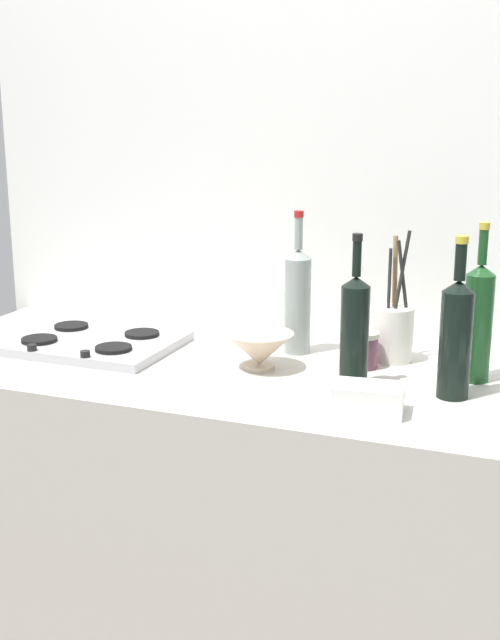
{
  "coord_description": "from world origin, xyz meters",
  "views": [
    {
      "loc": [
        0.68,
        -1.77,
        1.5
      ],
      "look_at": [
        0.0,
        0.0,
        1.02
      ],
      "focal_mm": 45.53,
      "sensor_mm": 36.0,
      "label": 1
    }
  ],
  "objects_px": {
    "wine_bottle_leftmost": "(456,336)",
    "butter_dish": "(368,399)",
    "condiment_jar_front": "(363,350)",
    "wine_bottle_mid_left": "(478,321)",
    "wine_bottle_rightmost": "(298,299)",
    "utensil_crock": "(394,331)",
    "wine_bottle_mid_right": "(355,330)",
    "mixing_bowl": "(260,349)",
    "stovetop_hob": "(91,342)"
  },
  "relations": [
    {
      "from": "wine_bottle_leftmost",
      "to": "butter_dish",
      "type": "height_order",
      "value": "wine_bottle_leftmost"
    },
    {
      "from": "condiment_jar_front",
      "to": "wine_bottle_mid_left",
      "type": "bearing_deg",
      "value": -0.85
    },
    {
      "from": "butter_dish",
      "to": "condiment_jar_front",
      "type": "height_order",
      "value": "condiment_jar_front"
    },
    {
      "from": "wine_bottle_rightmost",
      "to": "utensil_crock",
      "type": "xyz_separation_m",
      "value": [
        0.25,
        0.02,
        -0.07
      ]
    },
    {
      "from": "wine_bottle_mid_left",
      "to": "condiment_jar_front",
      "type": "xyz_separation_m",
      "value": [
        -0.26,
        0.0,
        -0.1
      ]
    },
    {
      "from": "wine_bottle_mid_right",
      "to": "mixing_bowl",
      "type": "xyz_separation_m",
      "value": [
        -0.25,
        0.05,
        -0.09
      ]
    },
    {
      "from": "wine_bottle_mid_left",
      "to": "wine_bottle_mid_right",
      "type": "height_order",
      "value": "wine_bottle_mid_left"
    },
    {
      "from": "wine_bottle_mid_left",
      "to": "condiment_jar_front",
      "type": "relative_size",
      "value": 4.13
    },
    {
      "from": "stovetop_hob",
      "to": "wine_bottle_mid_left",
      "type": "distance_m",
      "value": 0.99
    },
    {
      "from": "wine_bottle_rightmost",
      "to": "butter_dish",
      "type": "xyz_separation_m",
      "value": [
        0.27,
        -0.37,
        -0.11
      ]
    },
    {
      "from": "condiment_jar_front",
      "to": "mixing_bowl",
      "type": "bearing_deg",
      "value": -157.05
    },
    {
      "from": "wine_bottle_mid_left",
      "to": "utensil_crock",
      "type": "relative_size",
      "value": 1.12
    },
    {
      "from": "wine_bottle_rightmost",
      "to": "mixing_bowl",
      "type": "xyz_separation_m",
      "value": [
        -0.04,
        -0.17,
        -0.09
      ]
    },
    {
      "from": "mixing_bowl",
      "to": "utensil_crock",
      "type": "relative_size",
      "value": 0.51
    },
    {
      "from": "wine_bottle_leftmost",
      "to": "utensil_crock",
      "type": "height_order",
      "value": "wine_bottle_leftmost"
    },
    {
      "from": "wine_bottle_rightmost",
      "to": "butter_dish",
      "type": "relative_size",
      "value": 2.54
    },
    {
      "from": "stovetop_hob",
      "to": "wine_bottle_leftmost",
      "type": "distance_m",
      "value": 0.96
    },
    {
      "from": "wine_bottle_leftmost",
      "to": "condiment_jar_front",
      "type": "relative_size",
      "value": 3.98
    },
    {
      "from": "butter_dish",
      "to": "utensil_crock",
      "type": "relative_size",
      "value": 0.44
    },
    {
      "from": "wine_bottle_rightmost",
      "to": "mixing_bowl",
      "type": "distance_m",
      "value": 0.19
    },
    {
      "from": "utensil_crock",
      "to": "condiment_jar_front",
      "type": "height_order",
      "value": "utensil_crock"
    },
    {
      "from": "wine_bottle_rightmost",
      "to": "condiment_jar_front",
      "type": "xyz_separation_m",
      "value": [
        0.19,
        -0.07,
        -0.1
      ]
    },
    {
      "from": "utensil_crock",
      "to": "wine_bottle_mid_left",
      "type": "bearing_deg",
      "value": -22.93
    },
    {
      "from": "utensil_crock",
      "to": "condiment_jar_front",
      "type": "relative_size",
      "value": 3.69
    },
    {
      "from": "wine_bottle_rightmost",
      "to": "wine_bottle_leftmost",
      "type": "bearing_deg",
      "value": -25.95
    },
    {
      "from": "wine_bottle_mid_left",
      "to": "mixing_bowl",
      "type": "height_order",
      "value": "wine_bottle_mid_left"
    },
    {
      "from": "stovetop_hob",
      "to": "utensil_crock",
      "type": "height_order",
      "value": "utensil_crock"
    },
    {
      "from": "wine_bottle_mid_left",
      "to": "stovetop_hob",
      "type": "bearing_deg",
      "value": -175.2
    },
    {
      "from": "wine_bottle_rightmost",
      "to": "butter_dish",
      "type": "height_order",
      "value": "wine_bottle_rightmost"
    },
    {
      "from": "mixing_bowl",
      "to": "utensil_crock",
      "type": "bearing_deg",
      "value": 32.32
    },
    {
      "from": "wine_bottle_rightmost",
      "to": "utensil_crock",
      "type": "relative_size",
      "value": 1.12
    },
    {
      "from": "wine_bottle_mid_right",
      "to": "utensil_crock",
      "type": "height_order",
      "value": "wine_bottle_mid_right"
    },
    {
      "from": "wine_bottle_mid_left",
      "to": "wine_bottle_mid_right",
      "type": "bearing_deg",
      "value": -149.77
    },
    {
      "from": "butter_dish",
      "to": "utensil_crock",
      "type": "distance_m",
      "value": 0.39
    },
    {
      "from": "condiment_jar_front",
      "to": "butter_dish",
      "type": "bearing_deg",
      "value": -74.61
    },
    {
      "from": "stovetop_hob",
      "to": "utensil_crock",
      "type": "distance_m",
      "value": 0.79
    },
    {
      "from": "stovetop_hob",
      "to": "mixing_bowl",
      "type": "xyz_separation_m",
      "value": [
        0.48,
        -0.01,
        0.04
      ]
    },
    {
      "from": "wine_bottle_leftmost",
      "to": "utensil_crock",
      "type": "relative_size",
      "value": 1.08
    },
    {
      "from": "wine_bottle_mid_left",
      "to": "wine_bottle_mid_right",
      "type": "relative_size",
      "value": 1.05
    },
    {
      "from": "wine_bottle_leftmost",
      "to": "wine_bottle_mid_right",
      "type": "distance_m",
      "value": 0.22
    },
    {
      "from": "wine_bottle_mid_right",
      "to": "condiment_jar_front",
      "type": "distance_m",
      "value": 0.18
    },
    {
      "from": "wine_bottle_leftmost",
      "to": "wine_bottle_mid_left",
      "type": "height_order",
      "value": "wine_bottle_mid_left"
    },
    {
      "from": "wine_bottle_mid_right",
      "to": "wine_bottle_rightmost",
      "type": "bearing_deg",
      "value": 133.13
    },
    {
      "from": "utensil_crock",
      "to": "condiment_jar_front",
      "type": "xyz_separation_m",
      "value": [
        -0.06,
        -0.08,
        -0.03
      ]
    },
    {
      "from": "butter_dish",
      "to": "condiment_jar_front",
      "type": "bearing_deg",
      "value": 105.39
    },
    {
      "from": "wine_bottle_mid_left",
      "to": "utensil_crock",
      "type": "height_order",
      "value": "wine_bottle_mid_left"
    },
    {
      "from": "wine_bottle_leftmost",
      "to": "mixing_bowl",
      "type": "relative_size",
      "value": 2.11
    },
    {
      "from": "wine_bottle_leftmost",
      "to": "wine_bottle_rightmost",
      "type": "distance_m",
      "value": 0.47
    },
    {
      "from": "wine_bottle_mid_left",
      "to": "mixing_bowl",
      "type": "xyz_separation_m",
      "value": [
        -0.5,
        -0.09,
        -0.09
      ]
    },
    {
      "from": "stovetop_hob",
      "to": "mixing_bowl",
      "type": "height_order",
      "value": "mixing_bowl"
    }
  ]
}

